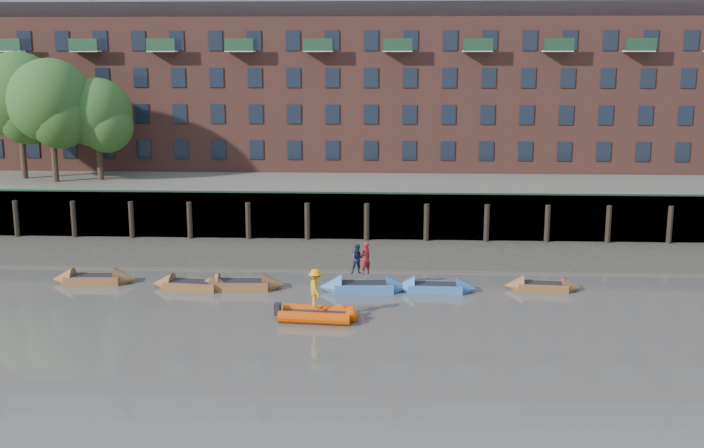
# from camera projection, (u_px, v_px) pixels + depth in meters

# --- Properties ---
(ground) EXTENTS (220.00, 220.00, 0.00)m
(ground) POSITION_uv_depth(u_px,v_px,m) (399.00, 359.00, 34.00)
(ground) COLOR #57534B
(ground) RESTS_ON ground
(foreshore) EXTENTS (110.00, 8.00, 0.50)m
(foreshore) POSITION_uv_depth(u_px,v_px,m) (397.00, 255.00, 51.61)
(foreshore) COLOR #3D382F
(foreshore) RESTS_ON ground
(mud_band) EXTENTS (110.00, 1.60, 0.10)m
(mud_band) POSITION_uv_depth(u_px,v_px,m) (397.00, 269.00, 48.29)
(mud_band) COLOR #4C4336
(mud_band) RESTS_ON ground
(river_wall) EXTENTS (110.00, 1.23, 3.30)m
(river_wall) POSITION_uv_depth(u_px,v_px,m) (396.00, 217.00, 55.58)
(river_wall) COLOR #2D2A26
(river_wall) RESTS_ON ground
(bank_terrace) EXTENTS (110.00, 28.00, 3.20)m
(bank_terrace) POSITION_uv_depth(u_px,v_px,m) (396.00, 185.00, 68.90)
(bank_terrace) COLOR #5E594D
(bank_terrace) RESTS_ON ground
(apartment_terrace) EXTENTS (80.60, 15.56, 20.98)m
(apartment_terrace) POSITION_uv_depth(u_px,v_px,m) (397.00, 49.00, 67.62)
(apartment_terrace) COLOR brown
(apartment_terrace) RESTS_ON bank_terrace
(tree_cluster) EXTENTS (11.76, 7.74, 9.40)m
(tree_cluster) POSITION_uv_depth(u_px,v_px,m) (47.00, 101.00, 60.14)
(tree_cluster) COLOR #3A281C
(tree_cluster) RESTS_ON bank_terrace
(rowboat_0) EXTENTS (4.66, 1.58, 1.33)m
(rowboat_0) POSITION_uv_depth(u_px,v_px,m) (94.00, 279.00, 45.21)
(rowboat_0) COLOR brown
(rowboat_0) RESTS_ON ground
(rowboat_1) EXTENTS (4.56, 1.83, 1.29)m
(rowboat_1) POSITION_uv_depth(u_px,v_px,m) (192.00, 285.00, 44.05)
(rowboat_1) COLOR brown
(rowboat_1) RESTS_ON ground
(rowboat_2) EXTENTS (4.75, 1.55, 1.36)m
(rowboat_2) POSITION_uv_depth(u_px,v_px,m) (241.00, 285.00, 44.07)
(rowboat_2) COLOR brown
(rowboat_2) RESTS_ON ground
(rowboat_3) EXTENTS (4.84, 1.60, 1.39)m
(rowboat_3) POSITION_uv_depth(u_px,v_px,m) (364.00, 287.00, 43.64)
(rowboat_3) COLOR #3B69A6
(rowboat_3) RESTS_ON ground
(rowboat_4) EXTENTS (4.44, 1.45, 1.27)m
(rowboat_4) POSITION_uv_depth(u_px,v_px,m) (435.00, 288.00, 43.58)
(rowboat_4) COLOR #3B69A6
(rowboat_4) RESTS_ON ground
(rowboat_6) EXTENTS (4.13, 1.49, 1.18)m
(rowboat_6) POSITION_uv_depth(u_px,v_px,m) (543.00, 286.00, 43.87)
(rowboat_6) COLOR brown
(rowboat_6) RESTS_ON ground
(rib_tender) EXTENTS (3.78, 2.06, 0.64)m
(rib_tender) POSITION_uv_depth(u_px,v_px,m) (320.00, 314.00, 38.90)
(rib_tender) COLOR #DA4203
(rib_tender) RESTS_ON ground
(person_rower_a) EXTENTS (0.76, 0.73, 1.75)m
(person_rower_a) POSITION_uv_depth(u_px,v_px,m) (365.00, 258.00, 43.34)
(person_rower_a) COLOR maroon
(person_rower_a) RESTS_ON rowboat_3
(person_rower_b) EXTENTS (0.90, 0.78, 1.59)m
(person_rower_b) POSITION_uv_depth(u_px,v_px,m) (358.00, 259.00, 43.46)
(person_rower_b) COLOR #19233F
(person_rower_b) RESTS_ON rowboat_3
(person_rib_crew) EXTENTS (0.99, 1.34, 1.85)m
(person_rib_crew) POSITION_uv_depth(u_px,v_px,m) (316.00, 288.00, 38.76)
(person_rib_crew) COLOR orange
(person_rib_crew) RESTS_ON rib_tender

